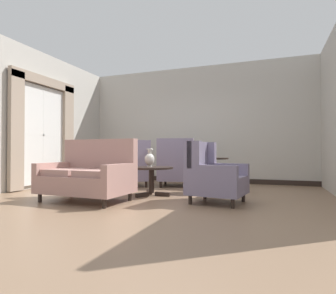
# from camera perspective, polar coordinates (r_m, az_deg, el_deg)

# --- Properties ---
(ground) EXTENTS (8.43, 8.43, 0.00)m
(ground) POSITION_cam_1_polar(r_m,az_deg,el_deg) (4.99, -2.74, -10.14)
(ground) COLOR #896B51
(wall_back) EXTENTS (6.18, 0.08, 3.05)m
(wall_back) POSITION_cam_1_polar(r_m,az_deg,el_deg) (7.63, 5.55, 4.56)
(wall_back) COLOR #BCB7AD
(wall_back) RESTS_ON ground
(wall_left) EXTENTS (0.08, 3.94, 3.05)m
(wall_left) POSITION_cam_1_polar(r_m,az_deg,el_deg) (7.33, -22.28, 4.85)
(wall_left) COLOR #BCB7AD
(wall_left) RESTS_ON ground
(baseboard_back) EXTENTS (6.02, 0.03, 0.12)m
(baseboard_back) POSITION_cam_1_polar(r_m,az_deg,el_deg) (7.58, 5.46, -6.51)
(baseboard_back) COLOR black
(baseboard_back) RESTS_ON ground
(window_with_curtains) EXTENTS (0.12, 1.85, 2.47)m
(window_with_curtains) POSITION_cam_1_polar(r_m,az_deg,el_deg) (7.00, -23.58, 3.50)
(window_with_curtains) COLOR silver
(coffee_table) EXTENTS (0.80, 0.80, 0.52)m
(coffee_table) POSITION_cam_1_polar(r_m,az_deg,el_deg) (5.21, -3.34, -5.16)
(coffee_table) COLOR black
(coffee_table) RESTS_ON ground
(porcelain_vase) EXTENTS (0.18, 0.18, 0.33)m
(porcelain_vase) POSITION_cam_1_polar(r_m,az_deg,el_deg) (5.21, -3.71, -2.42)
(porcelain_vase) COLOR beige
(porcelain_vase) RESTS_ON coffee_table
(settee) EXTENTS (1.47, 0.93, 1.01)m
(settee) POSITION_cam_1_polar(r_m,az_deg,el_deg) (4.82, -15.66, -5.55)
(settee) COLOR tan
(settee) RESTS_ON ground
(armchair_foreground_right) EXTENTS (1.15, 1.15, 1.05)m
(armchair_foreground_right) POSITION_cam_1_polar(r_m,az_deg,el_deg) (6.53, -7.65, -4.05)
(armchair_foreground_right) COLOR slate
(armchair_foreground_right) RESTS_ON ground
(armchair_beside_settee) EXTENTS (0.92, 0.88, 0.96)m
(armchair_beside_settee) POSITION_cam_1_polar(r_m,az_deg,el_deg) (4.54, 8.91, -5.78)
(armchair_beside_settee) COLOR slate
(armchair_beside_settee) RESTS_ON ground
(armchair_far_left) EXTENTS (0.96, 0.98, 1.09)m
(armchair_far_left) POSITION_cam_1_polar(r_m,az_deg,el_deg) (6.52, 1.70, -3.96)
(armchair_far_left) COLOR slate
(armchair_far_left) RESTS_ON ground
(side_table) EXTENTS (0.58, 0.58, 0.68)m
(side_table) POSITION_cam_1_polar(r_m,az_deg,el_deg) (5.66, 9.10, -4.81)
(side_table) COLOR black
(side_table) RESTS_ON ground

